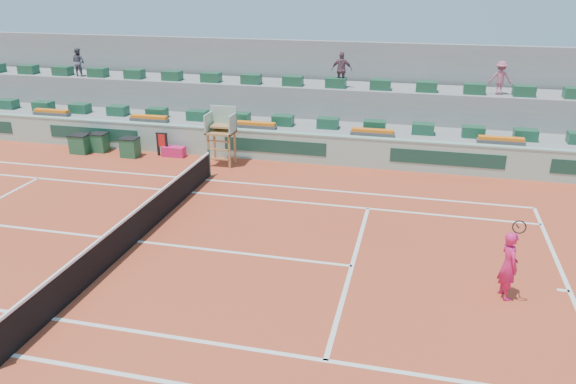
% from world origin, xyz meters
% --- Properties ---
extents(ground, '(90.00, 90.00, 0.00)m').
position_xyz_m(ground, '(0.00, 0.00, 0.00)').
color(ground, '#A73A20').
rests_on(ground, ground).
extents(seating_tier_lower, '(36.00, 4.00, 1.20)m').
position_xyz_m(seating_tier_lower, '(0.00, 10.70, 0.60)').
color(seating_tier_lower, gray).
rests_on(seating_tier_lower, ground).
extents(seating_tier_upper, '(36.00, 2.40, 2.60)m').
position_xyz_m(seating_tier_upper, '(0.00, 12.30, 1.30)').
color(seating_tier_upper, gray).
rests_on(seating_tier_upper, ground).
extents(stadium_back_wall, '(36.00, 0.40, 4.40)m').
position_xyz_m(stadium_back_wall, '(0.00, 13.90, 2.20)').
color(stadium_back_wall, gray).
rests_on(stadium_back_wall, ground).
extents(player_bag, '(0.99, 0.44, 0.44)m').
position_xyz_m(player_bag, '(-2.44, 7.97, 0.22)').
color(player_bag, '#DA1C60').
rests_on(player_bag, ground).
extents(spectator_left, '(0.74, 0.61, 1.39)m').
position_xyz_m(spectator_left, '(-9.01, 11.67, 3.29)').
color(spectator_left, '#51525F').
rests_on(spectator_left, seating_tier_upper).
extents(spectator_mid, '(0.95, 0.43, 1.59)m').
position_xyz_m(spectator_mid, '(4.24, 11.74, 3.40)').
color(spectator_mid, '#6E4957').
rests_on(spectator_mid, seating_tier_upper).
extents(spectator_right, '(0.91, 0.52, 1.40)m').
position_xyz_m(spectator_right, '(11.00, 11.78, 3.30)').
color(spectator_right, '#A75368').
rests_on(spectator_right, seating_tier_upper).
extents(court_lines, '(23.89, 11.09, 0.01)m').
position_xyz_m(court_lines, '(0.00, 0.00, 0.01)').
color(court_lines, silver).
rests_on(court_lines, ground).
extents(tennis_net, '(0.10, 11.97, 1.10)m').
position_xyz_m(tennis_net, '(0.00, 0.00, 0.53)').
color(tennis_net, black).
rests_on(tennis_net, ground).
extents(advertising_hoarding, '(36.00, 0.34, 1.26)m').
position_xyz_m(advertising_hoarding, '(0.02, 8.50, 0.63)').
color(advertising_hoarding, '#92B8A3').
rests_on(advertising_hoarding, ground).
extents(umpire_chair, '(1.10, 0.90, 2.40)m').
position_xyz_m(umpire_chair, '(0.00, 7.50, 1.54)').
color(umpire_chair, olive).
rests_on(umpire_chair, ground).
extents(seat_row_lower, '(32.90, 0.60, 0.44)m').
position_xyz_m(seat_row_lower, '(0.00, 9.80, 1.42)').
color(seat_row_lower, '#194B30').
rests_on(seat_row_lower, seating_tier_lower).
extents(seat_row_upper, '(32.90, 0.60, 0.44)m').
position_xyz_m(seat_row_upper, '(0.00, 11.70, 2.82)').
color(seat_row_upper, '#194B30').
rests_on(seat_row_upper, seating_tier_upper).
extents(flower_planters, '(26.80, 0.36, 0.28)m').
position_xyz_m(flower_planters, '(-1.50, 9.00, 1.33)').
color(flower_planters, '#4C4C4C').
rests_on(flower_planters, seating_tier_lower).
extents(drink_cooler_a, '(0.75, 0.65, 0.84)m').
position_xyz_m(drink_cooler_a, '(-4.24, 7.49, 0.42)').
color(drink_cooler_a, '#1B5131').
rests_on(drink_cooler_a, ground).
extents(drink_cooler_b, '(0.72, 0.63, 0.84)m').
position_xyz_m(drink_cooler_b, '(-5.95, 7.86, 0.42)').
color(drink_cooler_b, '#1B5131').
rests_on(drink_cooler_b, ground).
extents(drink_cooler_c, '(0.82, 0.71, 0.84)m').
position_xyz_m(drink_cooler_c, '(-6.65, 7.48, 0.42)').
color(drink_cooler_c, '#1B5131').
rests_on(drink_cooler_c, ground).
extents(towel_rack, '(0.52, 0.09, 1.03)m').
position_xyz_m(towel_rack, '(-2.94, 7.93, 0.60)').
color(towel_rack, black).
rests_on(towel_rack, ground).
extents(tennis_player, '(0.59, 0.93, 2.28)m').
position_xyz_m(tennis_player, '(10.24, -0.65, 0.88)').
color(tennis_player, '#DA1C60').
rests_on(tennis_player, ground).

